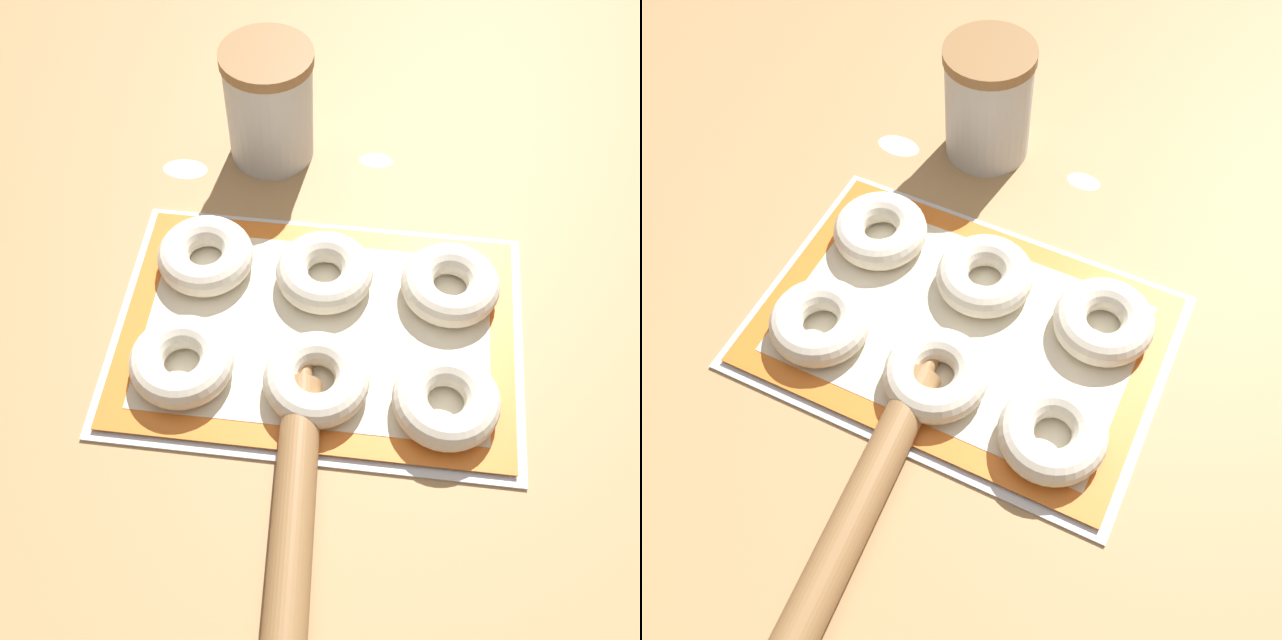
% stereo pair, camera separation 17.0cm
% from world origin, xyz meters
% --- Properties ---
extents(ground_plane, '(2.80, 2.80, 0.00)m').
position_xyz_m(ground_plane, '(0.00, 0.00, 0.00)').
color(ground_plane, '#A87F51').
extents(baking_tray, '(0.53, 0.37, 0.01)m').
position_xyz_m(baking_tray, '(0.00, 0.02, 0.00)').
color(baking_tray, silver).
rests_on(baking_tray, ground_plane).
extents(baking_mat, '(0.50, 0.34, 0.00)m').
position_xyz_m(baking_mat, '(0.00, 0.02, 0.01)').
color(baking_mat, orange).
rests_on(baking_mat, baking_tray).
extents(bagel_front_left, '(0.13, 0.13, 0.04)m').
position_xyz_m(bagel_front_left, '(-0.16, -0.06, 0.03)').
color(bagel_front_left, silver).
rests_on(bagel_front_left, baking_mat).
extents(bagel_front_center, '(0.13, 0.13, 0.04)m').
position_xyz_m(bagel_front_center, '(0.01, -0.07, 0.03)').
color(bagel_front_center, silver).
rests_on(bagel_front_center, baking_mat).
extents(bagel_front_right, '(0.13, 0.13, 0.04)m').
position_xyz_m(bagel_front_right, '(0.16, -0.08, 0.03)').
color(bagel_front_right, silver).
rests_on(bagel_front_right, baking_mat).
extents(bagel_back_left, '(0.13, 0.13, 0.04)m').
position_xyz_m(bagel_back_left, '(-0.16, 0.10, 0.03)').
color(bagel_back_left, silver).
rests_on(bagel_back_left, baking_mat).
extents(bagel_back_center, '(0.13, 0.13, 0.04)m').
position_xyz_m(bagel_back_center, '(-0.00, 0.09, 0.03)').
color(bagel_back_center, silver).
rests_on(bagel_back_center, baking_mat).
extents(bagel_back_right, '(0.13, 0.13, 0.04)m').
position_xyz_m(bagel_back_right, '(0.17, 0.09, 0.03)').
color(bagel_back_right, silver).
rests_on(bagel_back_right, baking_mat).
extents(flour_canister, '(0.13, 0.13, 0.18)m').
position_xyz_m(flour_canister, '(-0.11, 0.34, 0.09)').
color(flour_canister, silver).
rests_on(flour_canister, ground_plane).
extents(rolling_pin, '(0.07, 0.49, 0.05)m').
position_xyz_m(rolling_pin, '(0.01, -0.27, 0.02)').
color(rolling_pin, olive).
rests_on(rolling_pin, ground_plane).
extents(flour_patch_near, '(0.05, 0.03, 0.00)m').
position_xyz_m(flour_patch_near, '(0.05, 0.34, 0.00)').
color(flour_patch_near, white).
rests_on(flour_patch_near, ground_plane).
extents(flour_patch_far, '(0.07, 0.04, 0.00)m').
position_xyz_m(flour_patch_far, '(-0.24, 0.29, 0.00)').
color(flour_patch_far, white).
rests_on(flour_patch_far, ground_plane).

